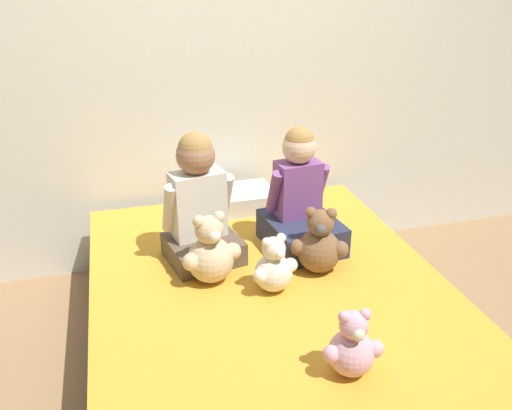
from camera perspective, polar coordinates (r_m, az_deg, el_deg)
ground_plane at (r=2.71m, az=1.38°, el=-15.88°), size 14.00×14.00×0.00m
wall_behind_bed at (r=3.17m, az=-4.20°, el=15.31°), size 8.00×0.06×2.50m
bed at (r=2.57m, az=1.43°, el=-12.28°), size 1.58×1.99×0.43m
child_on_left at (r=2.54m, az=-6.01°, el=-0.00°), size 0.38×0.36×0.63m
child_on_right at (r=2.68m, az=4.65°, el=0.07°), size 0.38×0.43×0.61m
teddy_bear_held_by_left_child at (r=2.41m, az=-4.81°, el=-5.07°), size 0.27×0.21×0.33m
teddy_bear_held_by_right_child at (r=2.50m, az=6.68°, el=-4.18°), size 0.25×0.20×0.32m
teddy_bear_between_children at (r=2.35m, az=1.88°, el=-6.59°), size 0.21×0.17×0.26m
teddy_bear_at_foot_of_bed at (r=1.95m, az=10.08°, el=-14.50°), size 0.22×0.16×0.26m
pillow_at_headboard at (r=3.13m, az=-2.78°, el=0.51°), size 0.50×0.29×0.11m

